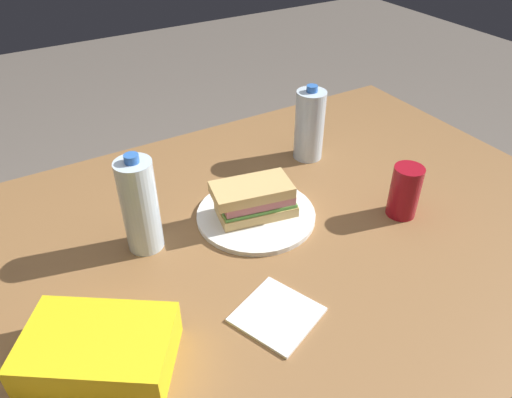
# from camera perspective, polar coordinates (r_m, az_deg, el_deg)

# --- Properties ---
(dining_table) EXTENTS (1.69, 1.02, 0.77)m
(dining_table) POSITION_cam_1_polar(r_m,az_deg,el_deg) (1.05, -3.44, -9.71)
(dining_table) COLOR olive
(dining_table) RESTS_ON ground_plane
(paper_plate) EXTENTS (0.27, 0.27, 0.01)m
(paper_plate) POSITION_cam_1_polar(r_m,az_deg,el_deg) (1.07, 0.00, -1.90)
(paper_plate) COLOR white
(paper_plate) RESTS_ON dining_table
(sandwich) EXTENTS (0.20, 0.12, 0.08)m
(sandwich) POSITION_cam_1_polar(r_m,az_deg,el_deg) (1.04, -0.16, 0.03)
(sandwich) COLOR #DBB26B
(sandwich) RESTS_ON paper_plate
(soda_can_red) EXTENTS (0.07, 0.07, 0.12)m
(soda_can_red) POSITION_cam_1_polar(r_m,az_deg,el_deg) (1.10, 17.33, 0.87)
(soda_can_red) COLOR maroon
(soda_can_red) RESTS_ON dining_table
(chip_bag) EXTENTS (0.27, 0.25, 0.07)m
(chip_bag) POSITION_cam_1_polar(r_m,az_deg,el_deg) (0.82, -18.20, -16.73)
(chip_bag) COLOR yellow
(chip_bag) RESTS_ON dining_table
(water_bottle_tall) EXTENTS (0.07, 0.07, 0.22)m
(water_bottle_tall) POSITION_cam_1_polar(r_m,az_deg,el_deg) (0.97, -13.69, -0.78)
(water_bottle_tall) COLOR silver
(water_bottle_tall) RESTS_ON dining_table
(water_bottle_spare) EXTENTS (0.08, 0.08, 0.20)m
(water_bottle_spare) POSITION_cam_1_polar(r_m,az_deg,el_deg) (1.26, 6.40, 8.78)
(water_bottle_spare) COLOR silver
(water_bottle_spare) RESTS_ON dining_table
(paper_napkin) EXTENTS (0.17, 0.17, 0.01)m
(paper_napkin) POSITION_cam_1_polar(r_m,az_deg,el_deg) (0.87, 2.44, -13.67)
(paper_napkin) COLOR white
(paper_napkin) RESTS_ON dining_table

